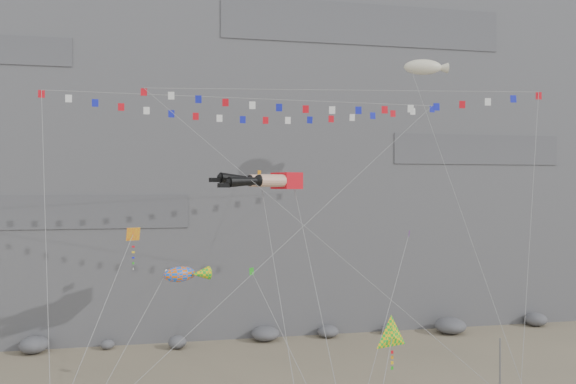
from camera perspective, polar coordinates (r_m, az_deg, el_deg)
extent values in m
cube|color=slate|center=(67.43, -4.35, 9.73)|extent=(80.00, 28.00, 50.00)
cylinder|color=gray|center=(40.59, 20.74, -16.72)|extent=(0.12, 0.12, 4.39)
cube|color=red|center=(41.64, -0.14, 1.14)|extent=(2.23, 2.50, 1.22)
cylinder|color=#DAA788|center=(40.12, -1.69, 1.17)|extent=(2.25, 1.68, 0.90)
sphere|color=black|center=(39.54, -2.92, 1.18)|extent=(0.83, 0.83, 0.83)
cone|color=black|center=(38.89, -4.43, 1.08)|extent=(2.55, 1.71, 0.84)
cube|color=black|center=(38.05, -6.53, 0.68)|extent=(0.87, 0.66, 0.30)
cylinder|color=#DAA788|center=(41.13, -2.65, 1.15)|extent=(2.25, 1.68, 0.90)
sphere|color=black|center=(40.57, -3.87, 1.16)|extent=(0.83, 0.83, 0.83)
cone|color=black|center=(39.93, -5.35, 1.34)|extent=(2.57, 1.72, 0.90)
cube|color=black|center=(39.12, -7.41, 1.22)|extent=(0.87, 0.66, 0.30)
cylinder|color=gray|center=(35.48, 2.62, -10.61)|extent=(0.03, 0.03, 20.33)
cylinder|color=gray|center=(37.29, -11.51, -5.06)|extent=(0.03, 0.03, 27.64)
cylinder|color=gray|center=(39.58, 13.85, -4.60)|extent=(0.03, 0.03, 24.40)
cylinder|color=gray|center=(35.66, -19.25, -13.53)|extent=(0.03, 0.03, 14.26)
cylinder|color=gray|center=(33.47, -16.20, -16.29)|extent=(0.03, 0.03, 11.40)
cylinder|color=gray|center=(43.73, 17.94, -2.22)|extent=(0.03, 0.03, 26.80)
cylinder|color=gray|center=(35.89, -0.96, -10.04)|extent=(0.03, 0.03, 21.26)
cylinder|color=gray|center=(37.78, 9.82, -12.98)|extent=(0.03, 0.03, 16.12)
cylinder|color=gray|center=(34.55, 0.39, -16.15)|extent=(0.03, 0.03, 13.30)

